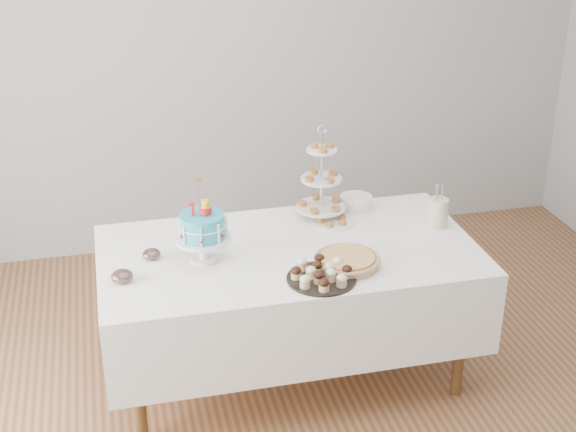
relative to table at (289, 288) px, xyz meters
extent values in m
plane|color=brown|center=(0.00, -0.30, -0.54)|extent=(5.00, 5.00, 0.00)
cube|color=#9FA2A5|center=(0.00, 1.70, 0.81)|extent=(5.00, 0.04, 2.70)
cube|color=white|center=(0.00, 0.00, 0.00)|extent=(1.92, 1.02, 0.45)
cylinder|color=brown|center=(-0.82, -0.37, -0.21)|extent=(0.06, 0.06, 0.67)
cylinder|color=brown|center=(0.82, -0.37, -0.21)|extent=(0.06, 0.06, 0.67)
cylinder|color=brown|center=(-0.82, 0.37, -0.21)|extent=(0.06, 0.06, 0.67)
cylinder|color=brown|center=(0.82, 0.37, -0.21)|extent=(0.06, 0.06, 0.67)
cylinder|color=#2DA3C3|center=(-0.44, -0.02, 0.42)|extent=(0.22, 0.22, 0.12)
torus|color=white|center=(-0.44, -0.02, 0.42)|extent=(0.23, 0.23, 0.01)
cube|color=red|center=(-0.48, -0.02, 0.51)|extent=(0.02, 0.02, 0.07)
cylinder|color=blue|center=(-0.38, -0.06, 0.51)|extent=(0.01, 0.01, 0.07)
cylinder|color=silver|center=(-0.44, 0.01, 0.56)|extent=(0.00, 0.00, 0.17)
cylinder|color=gold|center=(-0.44, 0.01, 0.65)|extent=(0.04, 0.04, 0.01)
cylinder|color=black|center=(0.08, -0.34, 0.23)|extent=(0.33, 0.33, 0.01)
ellipsoid|color=black|center=(0.01, -0.34, 0.28)|extent=(0.05, 0.05, 0.04)
ellipsoid|color=beige|center=(0.14, -0.34, 0.28)|extent=(0.05, 0.05, 0.04)
cylinder|color=tan|center=(0.24, -0.24, 0.25)|extent=(0.30, 0.30, 0.04)
cylinder|color=#C5804C|center=(0.24, -0.24, 0.27)|extent=(0.27, 0.27, 0.02)
torus|color=tan|center=(0.24, -0.24, 0.27)|extent=(0.33, 0.33, 0.02)
cylinder|color=silver|center=(0.26, 0.34, 0.47)|extent=(0.01, 0.01, 0.49)
cylinder|color=white|center=(0.26, 0.34, 0.29)|extent=(0.27, 0.27, 0.01)
cylinder|color=white|center=(0.26, 0.34, 0.45)|extent=(0.23, 0.23, 0.01)
cylinder|color=white|center=(0.26, 0.34, 0.62)|extent=(0.17, 0.17, 0.01)
torus|color=silver|center=(0.26, 0.34, 0.73)|extent=(0.05, 0.01, 0.05)
cylinder|color=white|center=(0.49, 0.40, 0.26)|extent=(0.18, 0.18, 0.07)
cylinder|color=white|center=(0.30, 0.24, 0.23)|extent=(0.22, 0.22, 0.01)
ellipsoid|color=silver|center=(-0.84, -0.14, 0.26)|extent=(0.10, 0.10, 0.06)
cylinder|color=#530F07|center=(-0.84, -0.14, 0.25)|extent=(0.07, 0.07, 0.03)
ellipsoid|color=silver|center=(-0.69, 0.06, 0.25)|extent=(0.09, 0.09, 0.05)
cylinder|color=#530F07|center=(-0.69, 0.06, 0.25)|extent=(0.06, 0.06, 0.03)
cylinder|color=silver|center=(0.84, 0.07, 0.31)|extent=(0.11, 0.11, 0.16)
cylinder|color=silver|center=(0.89, 0.09, 0.32)|extent=(0.01, 0.01, 0.08)
camera|label=1|loc=(-0.85, -3.52, 2.11)|focal=50.00mm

